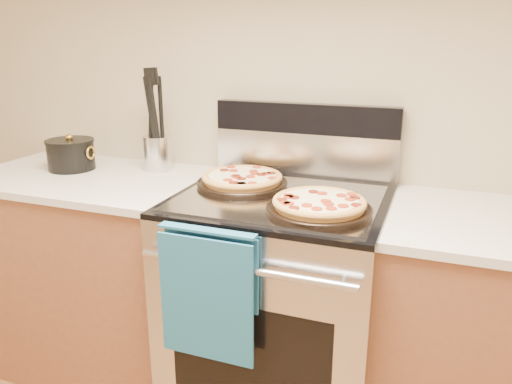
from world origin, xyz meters
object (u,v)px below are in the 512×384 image
(pepperoni_pizza_front, at_px, (319,205))
(utensil_crock, at_px, (157,153))
(saucepan, at_px, (71,156))
(pepperoni_pizza_back, at_px, (242,180))
(range_body, at_px, (280,311))

(pepperoni_pizza_front, distance_m, utensil_crock, 0.88)
(utensil_crock, xyz_separation_m, saucepan, (-0.37, -0.12, -0.02))
(saucepan, bearing_deg, pepperoni_pizza_back, -1.50)
(utensil_crock, bearing_deg, pepperoni_pizza_front, -22.58)
(range_body, distance_m, pepperoni_pizza_back, 0.53)
(pepperoni_pizza_back, bearing_deg, saucepan, 178.50)
(pepperoni_pizza_back, distance_m, saucepan, 0.83)
(pepperoni_pizza_back, bearing_deg, utensil_crock, 162.58)
(range_body, xyz_separation_m, saucepan, (-1.01, 0.08, 0.52))
(saucepan, bearing_deg, pepperoni_pizza_front, -10.31)
(pepperoni_pizza_front, bearing_deg, utensil_crock, 157.42)
(saucepan, bearing_deg, utensil_crock, 18.47)
(range_body, xyz_separation_m, pepperoni_pizza_back, (-0.18, 0.06, 0.50))
(pepperoni_pizza_back, relative_size, pepperoni_pizza_front, 1.01)
(pepperoni_pizza_front, xyz_separation_m, utensil_crock, (-0.81, 0.34, 0.04))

